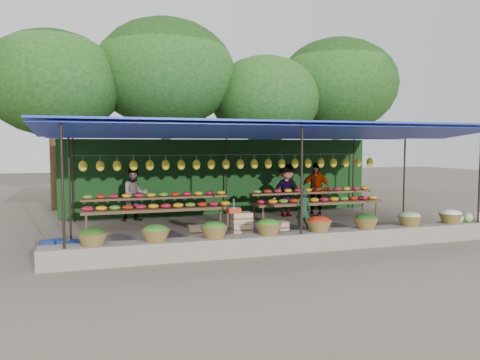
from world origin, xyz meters
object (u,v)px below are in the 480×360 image
object	(u,v)px
vendor_seated	(303,210)
blue_crate_back	(52,247)
weighing_scale	(234,209)
blue_crate_front	(82,249)
crate_counter	(241,232)

from	to	relation	value
vendor_seated	blue_crate_back	size ratio (longest dim) A/B	2.37
weighing_scale	vendor_seated	world-z (taller)	vendor_seated
weighing_scale	blue_crate_front	bearing A→B (deg)	-179.50
weighing_scale	blue_crate_back	bearing A→B (deg)	173.75
blue_crate_front	blue_crate_back	size ratio (longest dim) A/B	1.14
weighing_scale	blue_crate_back	xyz separation A→B (m)	(-3.91, 0.43, -0.70)
blue_crate_back	crate_counter	bearing A→B (deg)	-16.78
blue_crate_front	vendor_seated	bearing A→B (deg)	25.14
crate_counter	blue_crate_front	world-z (taller)	crate_counter
crate_counter	vendor_seated	world-z (taller)	vendor_seated
weighing_scale	vendor_seated	bearing A→B (deg)	25.80
blue_crate_front	blue_crate_back	distance (m)	0.76
crate_counter	blue_crate_back	size ratio (longest dim) A/B	4.86
crate_counter	vendor_seated	distance (m)	2.38
crate_counter	blue_crate_front	distance (m)	3.47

